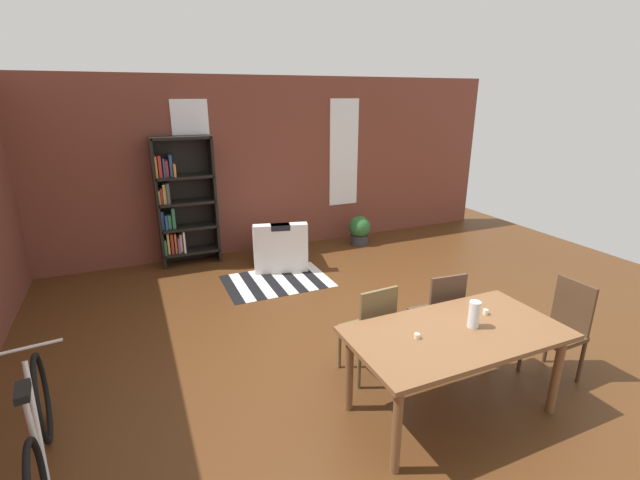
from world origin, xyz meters
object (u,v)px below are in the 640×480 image
at_px(dining_chair_far_right, 439,313).
at_px(potted_plant_by_shelf, 359,230).
at_px(bicycle_second, 40,439).
at_px(bookshelf_tall, 182,203).
at_px(vase_on_table, 474,314).
at_px(dining_chair_head_right, 561,327).
at_px(armchair_white, 279,248).
at_px(dining_table, 456,341).
at_px(dining_chair_far_left, 371,329).

height_order(dining_chair_far_right, potted_plant_by_shelf, dining_chair_far_right).
xyz_separation_m(bicycle_second, potted_plant_by_shelf, (4.43, 3.64, -0.09)).
bearing_deg(dining_chair_far_right, bookshelf_tall, 117.34).
bearing_deg(vase_on_table, bicycle_second, 170.25).
bearing_deg(dining_chair_head_right, armchair_white, 111.65).
height_order(dining_table, armchair_white, dining_table).
distance_m(dining_chair_far_left, potted_plant_by_shelf, 3.94).
height_order(vase_on_table, armchair_white, vase_on_table).
height_order(vase_on_table, bookshelf_tall, bookshelf_tall).
bearing_deg(bookshelf_tall, vase_on_table, -68.89).
height_order(armchair_white, bicycle_second, bicycle_second).
height_order(dining_chair_far_left, bookshelf_tall, bookshelf_tall).
bearing_deg(vase_on_table, armchair_white, 96.08).
bearing_deg(potted_plant_by_shelf, armchair_white, -165.63).
bearing_deg(dining_chair_head_right, bicycle_second, 172.74).
relative_size(vase_on_table, dining_chair_far_left, 0.24).
relative_size(bicycle_second, potted_plant_by_shelf, 3.39).
distance_m(bookshelf_tall, potted_plant_by_shelf, 3.07).
bearing_deg(bookshelf_tall, dining_table, -70.67).
relative_size(dining_table, potted_plant_by_shelf, 3.43).
xyz_separation_m(armchair_white, potted_plant_by_shelf, (1.65, 0.42, -0.01)).
relative_size(dining_chair_head_right, dining_chair_far_right, 1.00).
distance_m(vase_on_table, dining_chair_far_left, 0.95).
xyz_separation_m(dining_chair_far_left, dining_chair_far_right, (0.78, 0.00, 0.00)).
bearing_deg(dining_table, potted_plant_by_shelf, 71.43).
relative_size(vase_on_table, dining_chair_head_right, 0.24).
height_order(dining_chair_far_left, dining_chair_far_right, same).
relative_size(vase_on_table, bicycle_second, 0.13).
relative_size(dining_chair_head_right, potted_plant_by_shelf, 1.86).
bearing_deg(bicycle_second, armchair_white, 49.16).
xyz_separation_m(vase_on_table, dining_chair_head_right, (1.09, 0.00, -0.36)).
bearing_deg(dining_table, bookshelf_tall, 109.33).
distance_m(vase_on_table, bicycle_second, 3.27).
bearing_deg(bicycle_second, potted_plant_by_shelf, 39.40).
distance_m(armchair_white, bicycle_second, 4.25).
distance_m(vase_on_table, bookshelf_tall, 4.78).
bearing_deg(potted_plant_by_shelf, dining_chair_far_right, -106.23).
height_order(dining_chair_far_left, armchair_white, dining_chair_far_left).
bearing_deg(bicycle_second, dining_table, -10.25).
relative_size(dining_table, armchair_white, 1.82).
height_order(dining_table, vase_on_table, vase_on_table).
distance_m(vase_on_table, dining_chair_head_right, 1.15).
bearing_deg(armchair_white, bookshelf_tall, 152.22).
height_order(dining_table, bookshelf_tall, bookshelf_tall).
distance_m(dining_chair_far_left, dining_chair_far_right, 0.78).
distance_m(bookshelf_tall, armchair_white, 1.65).
distance_m(armchair_white, potted_plant_by_shelf, 1.70).
bearing_deg(potted_plant_by_shelf, bicycle_second, -140.60).
xyz_separation_m(dining_chair_head_right, bicycle_second, (-4.27, 0.54, -0.16)).
relative_size(dining_table, bookshelf_tall, 0.88).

